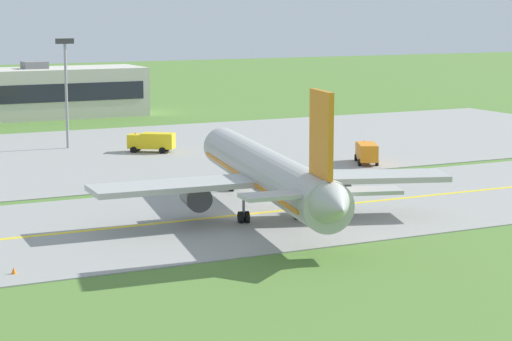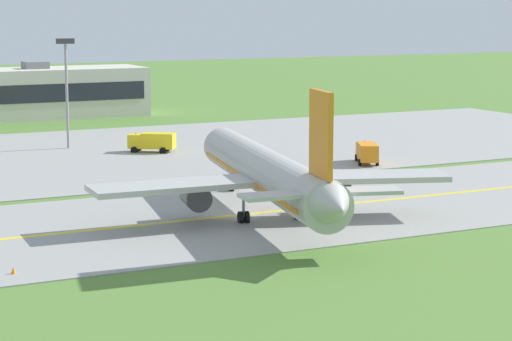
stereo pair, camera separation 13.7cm
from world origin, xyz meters
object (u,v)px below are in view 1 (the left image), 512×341
airplane_lead (267,173)px  apron_light_mast (66,79)px  service_truck_baggage (152,141)px  service_truck_fuel (366,152)px

airplane_lead → apron_light_mast: bearing=94.2°
service_truck_baggage → apron_light_mast: size_ratio=0.41×
service_truck_fuel → airplane_lead: bearing=-138.1°
service_truck_fuel → apron_light_mast: size_ratio=0.43×
service_truck_baggage → airplane_lead: bearing=-96.7°
airplane_lead → service_truck_fuel: size_ratio=6.26×
airplane_lead → apron_light_mast: apron_light_mast is taller
service_truck_baggage → service_truck_fuel: bearing=-45.9°
airplane_lead → service_truck_baggage: 43.29m
service_truck_baggage → service_truck_fuel: same height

